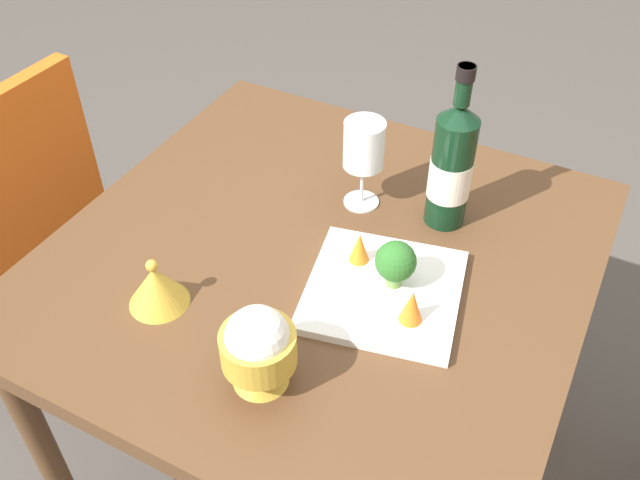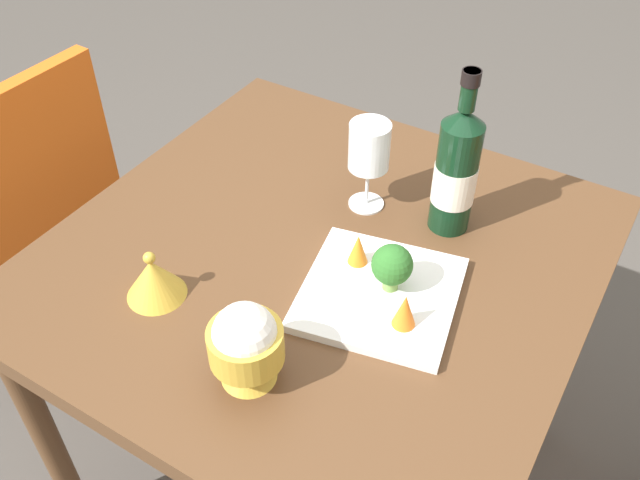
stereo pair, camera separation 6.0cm
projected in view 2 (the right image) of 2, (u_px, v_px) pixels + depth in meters
name	position (u px, v px, depth m)	size (l,w,h in m)	color
ground_plane	(320.00, 468.00, 1.72)	(8.00, 8.00, 0.00)	#4C4742
dining_table	(320.00, 285.00, 1.29)	(0.92, 0.92, 0.73)	brown
chair_by_wall	(28.00, 193.00, 1.69)	(0.41, 0.41, 0.85)	orange
wine_bottle	(456.00, 170.00, 1.21)	(0.08, 0.08, 0.32)	black
wine_glass	(369.00, 149.00, 1.25)	(0.08, 0.08, 0.18)	white
rice_bowl	(246.00, 344.00, 0.98)	(0.11, 0.11, 0.14)	gold
rice_bowl_lid	(154.00, 278.00, 1.13)	(0.10, 0.10, 0.09)	gold
serving_plate	(379.00, 294.00, 1.14)	(0.30, 0.30, 0.02)	white
broccoli_floret	(392.00, 266.00, 1.11)	(0.07, 0.07, 0.09)	#729E4C
carrot_garnish_left	(358.00, 249.00, 1.17)	(0.03, 0.03, 0.06)	orange
carrot_garnish_right	(405.00, 310.00, 1.06)	(0.04, 0.04, 0.06)	orange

